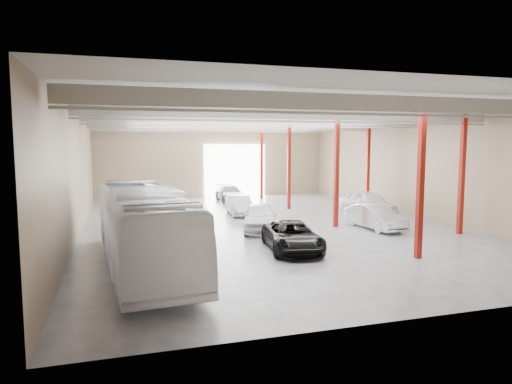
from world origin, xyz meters
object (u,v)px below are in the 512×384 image
black_sedan (292,236)px  car_row_c (230,193)px  car_row_a (260,217)px  car_right_far (367,202)px  car_row_b (239,205)px  coach_bus (143,227)px  car_right_near (375,217)px

black_sedan → car_row_c: bearing=93.5°
car_row_a → car_right_far: car_right_far is taller
car_row_a → car_row_b: bearing=102.7°
black_sedan → car_row_b: bearing=96.1°
coach_bus → car_row_b: bearing=54.9°
car_row_b → coach_bus: bearing=-116.3°
car_row_a → car_row_c: 13.92m
car_row_b → car_row_c: size_ratio=0.86×
car_row_a → car_right_near: 6.90m
black_sedan → car_right_far: bearing=52.0°
car_row_b → car_right_far: (8.89, -2.47, 0.18)m
black_sedan → car_right_near: bearing=37.1°
black_sedan → car_row_c: size_ratio=1.04×
car_row_c → car_right_near: car_right_near is taller
car_row_b → car_row_c: bearing=86.0°
coach_bus → car_row_a: coach_bus is taller
car_row_b → car_right_near: size_ratio=0.93×
car_row_c → coach_bus: bearing=-112.8°
car_right_near → car_row_c: bearing=103.8°
car_row_b → car_row_c: 7.71m
car_row_a → car_row_b: (0.40, 6.21, -0.13)m
coach_bus → car_row_a: size_ratio=2.52×
coach_bus → car_row_c: bearing=62.6°
coach_bus → black_sedan: size_ratio=2.42×
car_row_a → car_row_c: size_ratio=1.00×
car_row_a → car_row_c: (1.54, 13.84, -0.12)m
coach_bus → car_right_far: 19.05m
car_row_c → car_right_far: bearing=-52.3°
coach_bus → car_row_b: size_ratio=2.91×
black_sedan → car_right_far: 12.93m
car_row_b → black_sedan: bearing=-87.8°
car_row_a → car_right_near: car_row_a is taller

